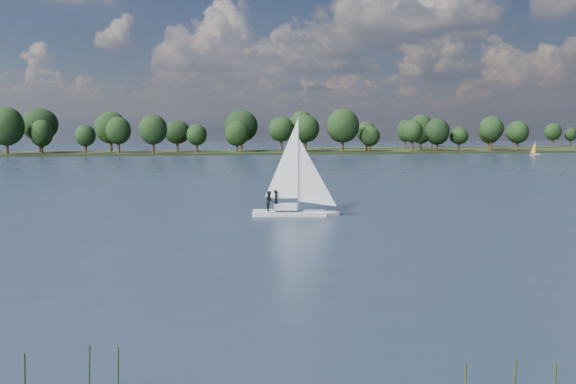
% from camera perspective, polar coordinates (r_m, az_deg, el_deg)
% --- Properties ---
extents(ground, '(700.00, 700.00, 0.00)m').
position_cam_1_polar(ground, '(126.76, -5.59, 1.73)').
color(ground, '#233342').
rests_on(ground, ground).
extents(far_shore, '(660.00, 40.00, 1.50)m').
position_cam_1_polar(far_shore, '(238.36, -8.22, 3.42)').
color(far_shore, black).
rests_on(far_shore, ground).
extents(far_shore_back, '(220.00, 30.00, 1.40)m').
position_cam_1_polar(far_shore_back, '(333.89, 19.95, 3.71)').
color(far_shore_back, black).
rests_on(far_shore_back, ground).
extents(sailboat, '(7.87, 3.51, 10.01)m').
position_cam_1_polar(sailboat, '(61.63, 0.22, 0.46)').
color(sailboat, silver).
rests_on(sailboat, ground).
extents(dinghy_orange, '(3.33, 2.45, 4.97)m').
position_cam_1_polar(dinghy_orange, '(241.25, 21.12, 3.42)').
color(dinghy_orange, silver).
rests_on(dinghy_orange, ground).
extents(treeline, '(562.26, 73.68, 18.15)m').
position_cam_1_polar(treeline, '(234.96, -10.20, 5.34)').
color(treeline, black).
rests_on(treeline, ground).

